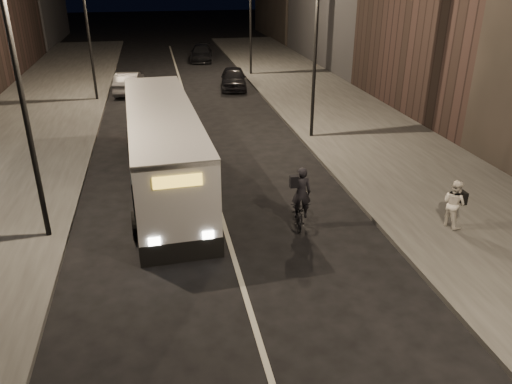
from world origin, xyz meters
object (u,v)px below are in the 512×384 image
pedestrian_woman (454,203)px  car_mid (129,82)px  city_bus (163,145)px  car_near (234,78)px  streetlight_left_far (90,13)px  streetlight_right_mid (311,28)px  car_far (201,53)px  cyclist_on_bicycle (299,205)px  streetlight_left_near (27,69)px  streetlight_right_far (247,3)px

pedestrian_woman → car_mid: size_ratio=0.37×
city_bus → car_near: size_ratio=2.74×
streetlight_left_far → car_mid: streetlight_left_far is taller
streetlight_right_mid → car_far: (-2.85, 23.43, -4.69)m
cyclist_on_bicycle → car_mid: (-6.09, 20.51, 0.01)m
streetlight_left_near → car_mid: streetlight_left_near is taller
pedestrian_woman → streetlight_left_near: bearing=64.0°
streetlight_left_near → car_mid: size_ratio=1.86×
city_bus → pedestrian_woman: size_ratio=7.26×
car_near → car_far: bearing=103.2°
streetlight_right_far → streetlight_left_near: (-10.66, -24.00, 0.00)m
streetlight_left_near → car_near: 22.19m
streetlight_right_mid → car_far: size_ratio=1.75×
streetlight_right_far → car_near: bearing=-112.9°
streetlight_right_mid → cyclist_on_bicycle: size_ratio=3.83×
streetlight_left_near → pedestrian_woman: bearing=-9.0°
streetlight_left_near → pedestrian_woman: size_ratio=5.03×
pedestrian_woman → car_near: bearing=-7.3°
city_bus → car_near: bearing=69.1°
streetlight_right_far → city_bus: (-7.11, -20.45, -3.66)m
streetlight_left_far → city_bus: (3.55, -14.45, -3.66)m
cyclist_on_bicycle → car_near: size_ratio=0.49×
streetlight_left_near → car_near: streetlight_left_near is taller
streetlight_right_mid → streetlight_right_far: size_ratio=1.00×
cyclist_on_bicycle → pedestrian_woman: cyclist_on_bicycle is taller
car_mid → car_far: car_mid is taller
cyclist_on_bicycle → car_near: 20.45m
car_far → streetlight_left_far: bearing=-113.0°
pedestrian_woman → car_mid: pedestrian_woman is taller
streetlight_right_mid → streetlight_left_near: same height
streetlight_left_far → pedestrian_woman: 24.05m
streetlight_right_far → car_mid: bearing=-155.3°
streetlight_left_far → car_near: streetlight_left_far is taller
streetlight_left_near → pedestrian_woman: streetlight_left_near is taller
streetlight_right_far → pedestrian_woman: (1.94, -26.00, -4.39)m
streetlight_right_mid → car_near: (-1.78, 11.79, -4.63)m
streetlight_left_near → car_far: size_ratio=1.75×
streetlight_right_far → car_far: (-2.85, 7.43, -4.69)m
streetlight_left_far → cyclist_on_bicycle: 20.73m
streetlight_right_far → car_far: 9.24m
streetlight_right_far → city_bus: bearing=-109.2°
streetlight_right_mid → streetlight_left_near: (-10.66, -8.00, 0.00)m
car_near → city_bus: bearing=-100.3°
car_near → car_mid: (-7.16, 0.09, -0.01)m
car_mid → streetlight_left_far: bearing=54.2°
car_near → car_mid: bearing=-172.8°
streetlight_left_far → car_far: 16.23m
car_near → cyclist_on_bicycle: bearing=-85.1°
streetlight_right_mid → car_far: bearing=96.9°
streetlight_right_far → car_near: size_ratio=1.90×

